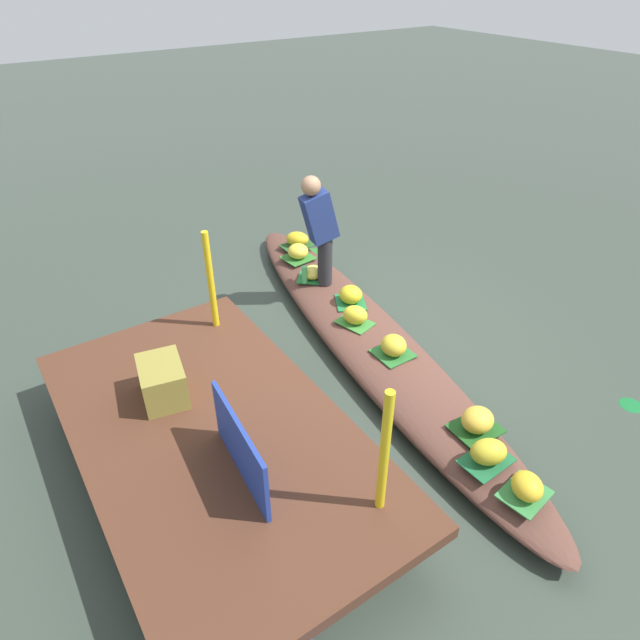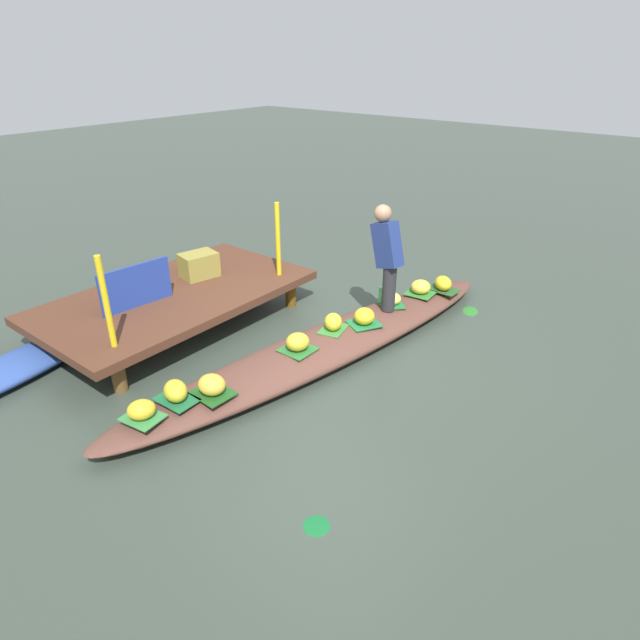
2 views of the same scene
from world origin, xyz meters
TOP-DOWN VIEW (x-y plane):
  - canal_water at (0.00, 0.00)m, footprint 40.00×40.00m
  - dock_platform at (-0.55, 1.90)m, footprint 3.20×1.80m
  - vendor_boat at (0.00, 0.00)m, footprint 5.45×1.64m
  - moored_boat at (-2.30, 2.28)m, footprint 2.50×1.01m
  - leaf_mat_0 at (0.49, -0.15)m, footprint 0.44×0.43m
  - banana_bunch_0 at (0.49, -0.15)m, footprint 0.29×0.28m
  - leaf_mat_1 at (1.93, -0.39)m, footprint 0.27×0.40m
  - banana_bunch_1 at (1.93, -0.39)m, footprint 0.35×0.35m
  - leaf_mat_2 at (-1.79, 0.32)m, footprint 0.28×0.39m
  - banana_bunch_2 at (-1.79, 0.32)m, footprint 0.29×0.33m
  - leaf_mat_3 at (-0.43, 0.05)m, footprint 0.33×0.33m
  - banana_bunch_3 at (-0.43, 0.05)m, footprint 0.31×0.30m
  - leaf_mat_4 at (-1.52, 0.14)m, footprint 0.32×0.38m
  - banana_bunch_4 at (-1.52, 0.14)m, footprint 0.26×0.28m
  - leaf_mat_5 at (-2.14, 0.33)m, footprint 0.32×0.37m
  - banana_bunch_5 at (-2.14, 0.33)m, footprint 0.31×0.30m
  - leaf_mat_6 at (1.65, -0.22)m, footprint 0.35×0.37m
  - banana_bunch_6 at (1.65, -0.22)m, footprint 0.26×0.26m
  - leaf_mat_7 at (1.14, -0.10)m, footprint 0.44×0.44m
  - banana_bunch_7 at (1.14, -0.10)m, footprint 0.23×0.25m
  - leaf_mat_8 at (0.16, 0.04)m, footprint 0.40×0.33m
  - banana_bunch_8 at (0.16, 0.04)m, footprint 0.31×0.30m
  - vendor_person at (0.99, -0.09)m, footprint 0.24×0.43m
  - water_bottle at (1.11, 0.03)m, footprint 0.06×0.06m
  - market_banner at (-1.05, 1.90)m, footprint 0.85×0.11m
  - railing_post_west at (-1.75, 1.30)m, footprint 0.06×0.06m
  - railing_post_east at (0.65, 1.30)m, footprint 0.06×0.06m
  - produce_crate at (-0.04, 2.05)m, footprint 0.50×0.40m
  - drifting_plant_1 at (2.05, -0.76)m, footprint 0.34×0.29m
  - drifting_plant_2 at (-1.94, -1.43)m, footprint 0.26×0.26m

SIDE VIEW (x-z plane):
  - canal_water at x=0.00m, z-range 0.00..0.00m
  - drifting_plant_1 at x=2.05m, z-range 0.00..0.01m
  - drifting_plant_2 at x=-1.94m, z-range 0.00..0.01m
  - moored_boat at x=-2.30m, z-range 0.00..0.20m
  - vendor_boat at x=0.00m, z-range 0.00..0.24m
  - leaf_mat_0 at x=0.49m, z-range 0.24..0.25m
  - leaf_mat_1 at x=1.93m, z-range 0.24..0.25m
  - leaf_mat_2 at x=-1.79m, z-range 0.24..0.25m
  - leaf_mat_3 at x=-0.43m, z-range 0.24..0.25m
  - leaf_mat_4 at x=-1.52m, z-range 0.24..0.25m
  - leaf_mat_5 at x=-2.14m, z-range 0.24..0.25m
  - leaf_mat_6 at x=1.65m, z-range 0.24..0.25m
  - leaf_mat_7 at x=1.14m, z-range 0.24..0.25m
  - leaf_mat_8 at x=0.16m, z-range 0.24..0.25m
  - banana_bunch_7 at x=1.14m, z-range 0.25..0.39m
  - banana_bunch_5 at x=-2.14m, z-range 0.25..0.41m
  - banana_bunch_6 at x=1.65m, z-range 0.25..0.42m
  - banana_bunch_1 at x=1.93m, z-range 0.25..0.43m
  - banana_bunch_2 at x=-1.79m, z-range 0.25..0.43m
  - banana_bunch_4 at x=-1.52m, z-range 0.25..0.43m
  - banana_bunch_3 at x=-0.43m, z-range 0.25..0.43m
  - banana_bunch_8 at x=0.16m, z-range 0.25..0.43m
  - banana_bunch_0 at x=0.49m, z-range 0.25..0.44m
  - water_bottle at x=1.11m, z-range 0.24..0.45m
  - dock_platform at x=-0.55m, z-range 0.16..0.59m
  - produce_crate at x=-0.04m, z-range 0.43..0.74m
  - market_banner at x=-1.05m, z-range 0.43..0.92m
  - railing_post_west at x=-1.75m, z-range 0.43..1.38m
  - railing_post_east at x=0.65m, z-range 0.43..1.38m
  - vendor_person at x=0.99m, z-range 0.32..1.57m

